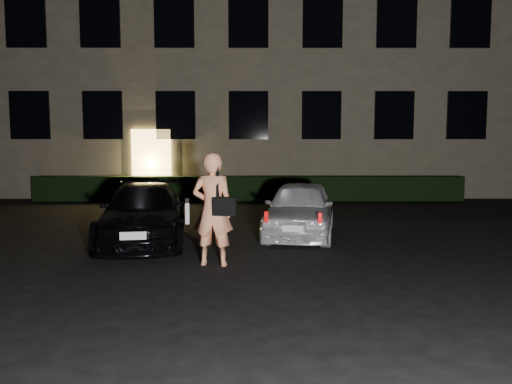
{
  "coord_description": "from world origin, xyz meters",
  "views": [
    {
      "loc": [
        0.21,
        -7.02,
        2.03
      ],
      "look_at": [
        0.24,
        2.0,
        1.14
      ],
      "focal_mm": 35.0,
      "sensor_mm": 36.0,
      "label": 1
    }
  ],
  "objects": [
    {
      "name": "ground",
      "position": [
        0.0,
        0.0,
        0.0
      ],
      "size": [
        80.0,
        80.0,
        0.0
      ],
      "primitive_type": "plane",
      "color": "black",
      "rests_on": "ground"
    },
    {
      "name": "building",
      "position": [
        -0.0,
        14.99,
        6.0
      ],
      "size": [
        20.0,
        8.11,
        12.0
      ],
      "color": "#6B604C",
      "rests_on": "ground"
    },
    {
      "name": "hedge",
      "position": [
        0.0,
        10.5,
        0.42
      ],
      "size": [
        15.0,
        0.7,
        0.85
      ],
      "primitive_type": "cube",
      "color": "black",
      "rests_on": "ground"
    },
    {
      "name": "sedan",
      "position": [
        -2.05,
        3.11,
        0.59
      ],
      "size": [
        2.16,
        4.23,
        1.17
      ],
      "rotation": [
        0.0,
        0.0,
        0.13
      ],
      "color": "black",
      "rests_on": "ground"
    },
    {
      "name": "hatch",
      "position": [
        1.2,
        3.75,
        0.6
      ],
      "size": [
        1.98,
        3.7,
        1.2
      ],
      "rotation": [
        0.0,
        0.0,
        -0.17
      ],
      "color": "silver",
      "rests_on": "ground"
    },
    {
      "name": "man",
      "position": [
        -0.47,
        1.13,
        0.94
      ],
      "size": [
        0.78,
        0.54,
        1.87
      ],
      "rotation": [
        0.0,
        0.0,
        2.99
      ],
      "color": "#FE9C6E",
      "rests_on": "ground"
    }
  ]
}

